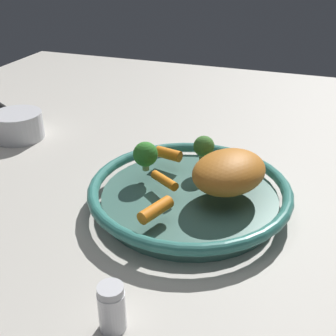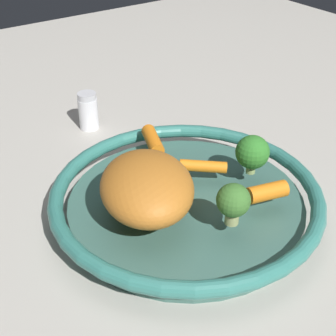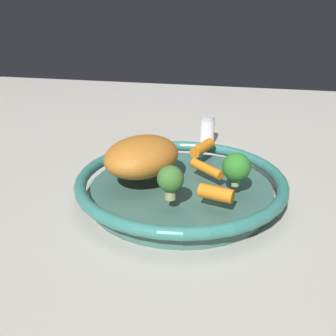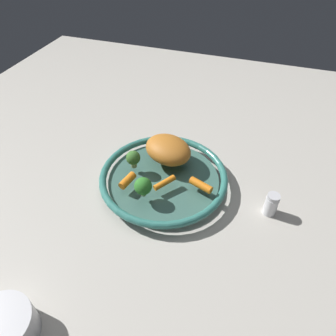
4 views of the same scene
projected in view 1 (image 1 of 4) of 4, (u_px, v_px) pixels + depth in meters
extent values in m
plane|color=#B7B2A8|center=(189.00, 206.00, 0.76)|extent=(1.82, 1.82, 0.00)
cylinder|color=#3D665B|center=(189.00, 200.00, 0.76)|extent=(0.30, 0.30, 0.03)
torus|color=#32786E|center=(190.00, 189.00, 0.74)|extent=(0.35, 0.35, 0.02)
ellipsoid|color=#BA6D25|center=(229.00, 172.00, 0.71)|extent=(0.17, 0.16, 0.06)
cylinder|color=orange|center=(169.00, 154.00, 0.82)|extent=(0.03, 0.05, 0.02)
cylinder|color=orange|center=(164.00, 180.00, 0.73)|extent=(0.05, 0.06, 0.02)
cylinder|color=orange|center=(156.00, 210.00, 0.65)|extent=(0.06, 0.04, 0.02)
cylinder|color=#94AC66|center=(146.00, 167.00, 0.78)|extent=(0.01, 0.01, 0.01)
sphere|color=#2F7929|center=(145.00, 154.00, 0.77)|extent=(0.04, 0.04, 0.04)
cylinder|color=#9DA466|center=(206.00, 158.00, 0.81)|extent=(0.02, 0.02, 0.02)
sphere|color=#3A6F2C|center=(206.00, 147.00, 0.80)|extent=(0.04, 0.04, 0.04)
cylinder|color=white|center=(112.00, 311.00, 0.51)|extent=(0.03, 0.03, 0.05)
cylinder|color=silver|center=(110.00, 290.00, 0.50)|extent=(0.03, 0.03, 0.01)
cylinder|color=silver|center=(18.00, 126.00, 1.00)|extent=(0.11, 0.11, 0.06)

